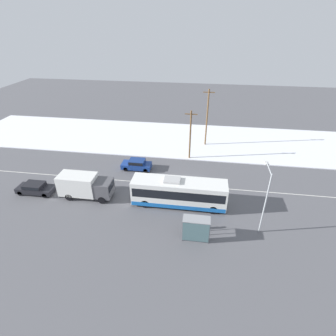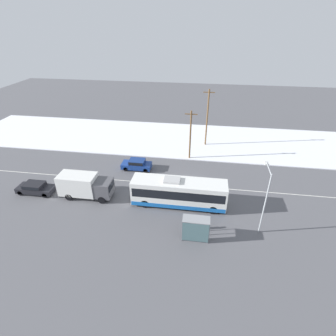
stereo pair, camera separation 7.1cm
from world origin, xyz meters
name	(u,v)px [view 2 (the right image)]	position (x,y,z in m)	size (l,w,h in m)	color
ground_plane	(184,185)	(0.00, 0.00, 0.00)	(120.00, 120.00, 0.00)	#56565B
snow_lot	(192,140)	(0.00, 14.40, 0.06)	(80.00, 14.89, 0.12)	white
lane_marking_center	(184,185)	(0.00, 0.00, 0.00)	(60.00, 0.12, 0.00)	silver
city_bus	(179,192)	(-0.27, -3.91, 1.63)	(10.60, 2.57, 3.33)	white
box_truck	(85,185)	(-11.41, -4.01, 1.60)	(6.26, 2.30, 2.90)	silver
sedan_car	(137,164)	(-7.00, 3.23, 0.81)	(4.13, 1.80, 1.48)	navy
parked_car_near_truck	(35,188)	(-17.79, -4.19, 0.74)	(4.48, 1.80, 1.34)	black
pedestrian_at_stop	(187,221)	(0.99, -8.01, 1.10)	(0.65, 0.29, 1.80)	#23232D
bus_shelter	(196,227)	(1.93, -9.26, 1.67)	(2.58, 1.20, 2.40)	gray
streetlamp	(266,193)	(8.20, -6.68, 4.37)	(0.36, 2.76, 6.81)	#9EA3A8
utility_pole_roadside	(190,134)	(0.11, 7.55, 3.92)	(1.80, 0.24, 7.48)	brown
utility_pole_snowlot	(207,117)	(2.39, 12.77, 4.84)	(1.80, 0.24, 9.30)	brown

